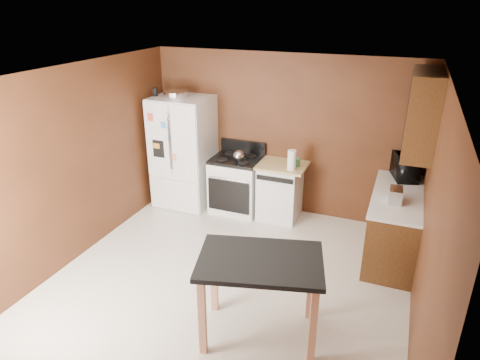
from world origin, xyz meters
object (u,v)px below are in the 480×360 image
Objects in this scene: paper_towel at (292,160)px; dishwasher at (280,190)px; kettle at (239,156)px; microwave at (405,168)px; green_canister at (296,162)px; toaster at (396,195)px; island at (260,271)px; gas_range at (237,183)px; refrigerator at (184,152)px; roasting_pan at (176,94)px; pen_cup at (155,92)px.

dishwasher is (-0.20, 0.15, -0.59)m from paper_towel.
microwave is (2.39, 0.25, 0.06)m from kettle.
paper_towel is 2.51× the size of green_canister.
green_canister is at bearing 149.37° from toaster.
toaster is 0.18× the size of island.
gas_range is (-2.41, 0.73, -0.53)m from toaster.
microwave is at bearing 3.31° from refrigerator.
toaster reaches higher than kettle.
paper_towel is at bearing -101.24° from green_canister.
roasting_pan reaches higher than dishwasher.
microwave is 0.39× the size of island.
gas_range is at bearing 172.31° from paper_towel.
paper_towel is 0.16× the size of refrigerator.
green_canister is at bearing 9.97° from kettle.
island is at bearing -48.57° from refrigerator.
island is at bearing -81.54° from paper_towel.
roasting_pan is 3.52m from island.
paper_towel is at bearing -7.69° from gas_range.
kettle is 0.54m from gas_range.
green_canister is (2.28, 0.17, -0.91)m from pen_cup.
toaster reaches higher than island.
roasting_pan is 2.22× the size of kettle.
refrigerator is at bearing 77.20° from microwave.
microwave reaches higher than toaster.
paper_towel is 0.19m from green_canister.
dishwasher is (1.63, 0.09, -0.45)m from refrigerator.
roasting_pan reaches higher than refrigerator.
toaster is at bearing -9.20° from pen_cup.
green_canister is (1.94, 0.12, -0.90)m from roasting_pan.
refrigerator is at bearing 176.85° from kettle.
roasting_pan reaches higher than microwave.
roasting_pan is 0.35× the size of gas_range.
refrigerator reaches higher than island.
green_canister is 1.64m from toaster.
paper_towel is 0.33× the size of dishwasher.
kettle is 0.84m from dishwasher.
paper_towel is 0.22× the size of island.
kettle is at bearing 162.47° from toaster.
refrigerator is at bearing -177.01° from dishwasher.
pen_cup is 0.07× the size of refrigerator.
refrigerator is 1.69m from dishwasher.
island is (0.56, -2.57, 0.31)m from dishwasher.
island is at bearing -42.89° from pen_cup.
green_canister is 1.52m from microwave.
gas_range is (0.91, 0.06, -0.44)m from refrigerator.
dishwasher is at bearing 3.58° from roasting_pan.
gas_range is at bearing 116.74° from island.
kettle is 0.58× the size of paper_towel.
gas_range is (-2.47, -0.13, -0.59)m from microwave.
pen_cup reaches higher than green_canister.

